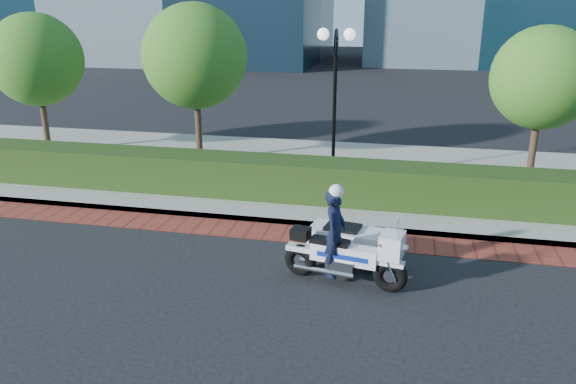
% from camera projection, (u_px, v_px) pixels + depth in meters
% --- Properties ---
extents(ground, '(120.00, 120.00, 0.00)m').
position_uv_depth(ground, '(248.00, 259.00, 11.48)').
color(ground, black).
rests_on(ground, ground).
extents(brick_strip, '(60.00, 1.00, 0.01)m').
position_uv_depth(brick_strip, '(267.00, 231.00, 12.87)').
color(brick_strip, maroon).
rests_on(brick_strip, ground).
extents(sidewalk, '(60.00, 8.00, 0.15)m').
position_uv_depth(sidewalk, '(303.00, 173.00, 17.01)').
color(sidewalk, gray).
rests_on(sidewalk, ground).
extents(hedge_main, '(18.00, 1.20, 1.00)m').
position_uv_depth(hedge_main, '(286.00, 178.00, 14.61)').
color(hedge_main, black).
rests_on(hedge_main, sidewalk).
extents(lamppost, '(1.02, 0.70, 4.21)m').
position_uv_depth(lamppost, '(335.00, 82.00, 15.15)').
color(lamppost, black).
rests_on(lamppost, sidewalk).
extents(tree_a, '(3.00, 3.00, 4.58)m').
position_uv_depth(tree_a, '(36.00, 60.00, 18.29)').
color(tree_a, '#332319').
rests_on(tree_a, sidewalk).
extents(tree_b, '(3.20, 3.20, 4.89)m').
position_uv_depth(tree_b, '(195.00, 56.00, 17.11)').
color(tree_b, '#332319').
rests_on(tree_b, sidewalk).
extents(tree_c, '(2.80, 2.80, 4.30)m').
position_uv_depth(tree_c, '(543.00, 78.00, 15.21)').
color(tree_c, '#332319').
rests_on(tree_c, sidewalk).
extents(police_motorcycle, '(2.37, 1.88, 1.92)m').
position_uv_depth(police_motorcycle, '(345.00, 243.00, 10.64)').
color(police_motorcycle, black).
rests_on(police_motorcycle, ground).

